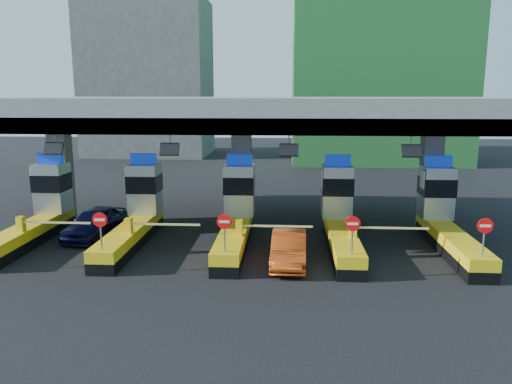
{
  "coord_description": "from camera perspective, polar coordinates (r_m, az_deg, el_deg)",
  "views": [
    {
      "loc": [
        2.42,
        -23.49,
        7.17
      ],
      "look_at": [
        0.96,
        0.0,
        2.54
      ],
      "focal_mm": 35.0,
      "sensor_mm": 36.0,
      "label": 1
    }
  ],
  "objects": [
    {
      "name": "toll_lane_far_right",
      "position": [
        25.61,
        20.7,
        -2.64
      ],
      "size": [
        4.43,
        8.0,
        4.16
      ],
      "color": "black",
      "rests_on": "ground"
    },
    {
      "name": "toll_lane_right",
      "position": [
        24.6,
        9.49,
        -2.6
      ],
      "size": [
        4.43,
        8.0,
        4.16
      ],
      "color": "black",
      "rests_on": "ground"
    },
    {
      "name": "van",
      "position": [
        26.62,
        -17.88,
        -3.35
      ],
      "size": [
        2.39,
        4.68,
        1.53
      ],
      "primitive_type": "imported",
      "rotation": [
        0.0,
        0.0,
        -0.13
      ],
      "color": "black",
      "rests_on": "ground"
    },
    {
      "name": "red_car",
      "position": [
        21.47,
        3.78,
        -6.47
      ],
      "size": [
        1.56,
        4.2,
        1.37
      ],
      "primitive_type": "imported",
      "rotation": [
        0.0,
        0.0,
        -0.03
      ],
      "color": "#A8360C",
      "rests_on": "ground"
    },
    {
      "name": "toll_lane_left",
      "position": [
        25.56,
        -13.42,
        -2.24
      ],
      "size": [
        4.43,
        8.0,
        4.16
      ],
      "color": "black",
      "rests_on": "ground"
    },
    {
      "name": "bg_building_scaffold",
      "position": [
        56.72,
        13.93,
        17.73
      ],
      "size": [
        18.0,
        12.0,
        28.0
      ],
      "primitive_type": "cube",
      "color": "#1E5926",
      "rests_on": "ground"
    },
    {
      "name": "toll_lane_center",
      "position": [
        24.58,
        -2.19,
        -2.47
      ],
      "size": [
        4.43,
        8.0,
        4.16
      ],
      "color": "black",
      "rests_on": "ground"
    },
    {
      "name": "toll_canopy",
      "position": [
        26.49,
        -1.7,
        8.88
      ],
      "size": [
        28.0,
        12.09,
        7.0
      ],
      "color": "slate",
      "rests_on": "ground"
    },
    {
      "name": "toll_lane_far_left",
      "position": [
        27.43,
        -23.47,
        -1.96
      ],
      "size": [
        4.43,
        8.0,
        4.16
      ],
      "color": "black",
      "rests_on": "ground"
    },
    {
      "name": "bg_building_concrete",
      "position": [
        61.74,
        -12.16,
        12.58
      ],
      "size": [
        14.0,
        10.0,
        18.0
      ],
      "primitive_type": "cube",
      "color": "#4C4C49",
      "rests_on": "ground"
    },
    {
      "name": "ground",
      "position": [
        24.68,
        -2.24,
        -5.77
      ],
      "size": [
        120.0,
        120.0,
        0.0
      ],
      "primitive_type": "plane",
      "color": "black",
      "rests_on": "ground"
    }
  ]
}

